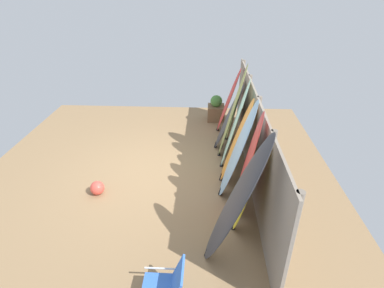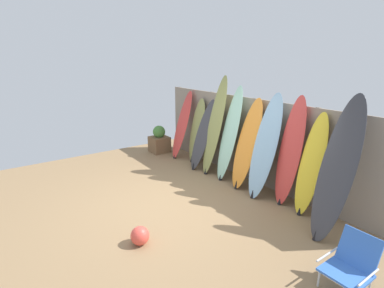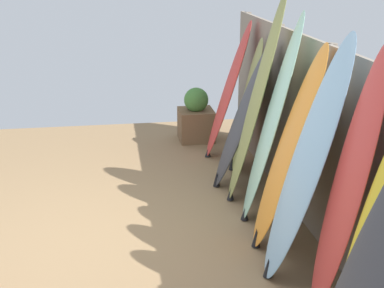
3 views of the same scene
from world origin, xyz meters
name	(u,v)px [view 3 (image 3 of 3)]	position (x,y,z in m)	size (l,w,h in m)	color
ground	(102,247)	(0.00, 0.00, 0.00)	(7.68, 7.68, 0.00)	#8E704C
fence_back	(320,143)	(0.00, 2.01, 0.90)	(6.08, 0.11, 1.80)	gray
surfboard_red_0	(228,91)	(-2.16, 1.63, 0.88)	(0.51, 0.63, 1.78)	#D13D38
surfboard_olive_1	(246,107)	(-1.65, 1.74, 0.80)	(0.58, 0.42, 1.63)	olive
surfboard_charcoal_2	(242,117)	(-1.18, 1.58, 0.82)	(0.52, 0.68, 1.67)	#38383D
surfboard_olive_3	(256,101)	(-0.79, 1.61, 1.11)	(0.54, 0.62, 2.25)	olive
surfboard_seafoam_4	(271,122)	(-0.32, 1.64, 1.02)	(0.55, 0.60, 2.06)	#9ED6BC
surfboard_orange_5	(288,152)	(0.21, 1.63, 0.91)	(0.56, 0.62, 1.85)	orange
surfboard_skyblue_6	(306,164)	(0.70, 1.61, 0.99)	(0.53, 0.64, 2.00)	#8CB7D6
surfboard_red_7	(347,188)	(1.18, 1.73, 0.99)	(0.48, 0.43, 2.00)	#D13D38
surfboard_yellow_8	(374,234)	(1.62, 1.72, 0.87)	(0.45, 0.46, 1.77)	yellow
planter_box	(196,118)	(-2.90, 1.33, 0.33)	(0.49, 0.49, 0.77)	brown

